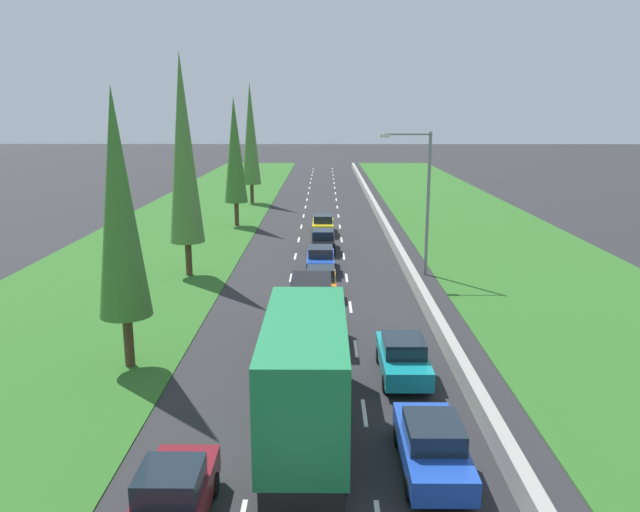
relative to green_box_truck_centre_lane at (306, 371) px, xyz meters
The scene contains 19 objects.
ground_plane 40.55m from the green_box_truck_centre_lane, 89.70° to the left, with size 300.00×300.00×0.00m, color #28282B.
grass_verge_left 42.41m from the green_box_truck_centre_lane, 107.07° to the left, with size 14.00×140.00×0.04m, color #2D6623.
grass_verge_right 43.08m from the green_box_truck_centre_lane, 70.22° to the left, with size 14.00×140.00×0.04m, color #2D6623.
median_barrier 40.95m from the green_box_truck_centre_lane, 81.69° to the left, with size 0.44×120.00×0.85m, color #9E9B93.
lane_markings 40.55m from the green_box_truck_centre_lane, 89.70° to the left, with size 3.64×116.00×0.01m.
green_box_truck_centre_lane is the anchor object (origin of this frame).
blue_sedan_right_lane 4.45m from the green_box_truck_centre_lane, 29.76° to the right, with size 1.82×4.50×1.64m.
teal_sedan_right_lane 5.99m from the green_box_truck_centre_lane, 51.30° to the left, with size 1.82×4.50×1.64m.
black_van_centre_lane 8.99m from the green_box_truck_centre_lane, 90.18° to the left, with size 1.96×4.90×2.82m.
orange_hatchback_centre_lane 15.63m from the green_box_truck_centre_lane, 88.62° to the left, with size 1.74×3.90×1.72m.
blue_sedan_centre_lane 21.31m from the green_box_truck_centre_lane, 89.13° to the left, with size 1.82×4.50×1.64m.
black_sedan_centre_lane 27.26m from the green_box_truck_centre_lane, 89.03° to the left, with size 1.82×4.50×1.64m.
yellow_sedan_centre_lane 34.17m from the green_box_truck_centre_lane, 89.27° to the left, with size 1.82×4.50×1.64m.
maroon_hatchback_left_lane 5.72m from the green_box_truck_centre_lane, 124.86° to the right, with size 1.74×3.90×1.72m.
poplar_tree_second 10.20m from the green_box_truck_centre_lane, 143.40° to the left, with size 2.08×2.08×11.17m.
poplar_tree_third 22.34m from the green_box_truck_centre_lane, 111.86° to the left, with size 2.14×2.14×13.74m.
poplar_tree_fourth 38.84m from the green_box_truck_centre_lane, 101.15° to the left, with size 2.09×2.09×11.56m.
poplar_tree_fifth 53.37m from the green_box_truck_centre_lane, 98.38° to the left, with size 2.14×2.14×13.43m.
street_light_mast 21.67m from the green_box_truck_centre_lane, 71.83° to the left, with size 3.20×0.28×9.00m.
Camera 1 is at (0.36, 1.25, 10.13)m, focal length 34.93 mm.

